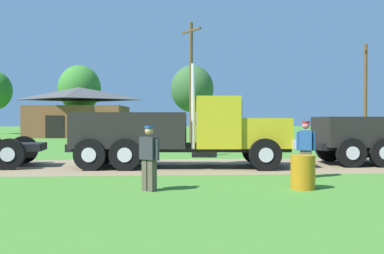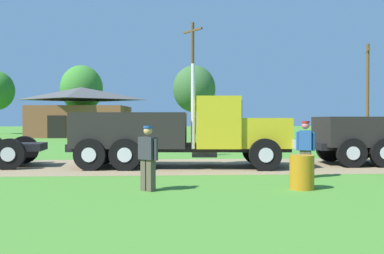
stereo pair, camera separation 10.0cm
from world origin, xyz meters
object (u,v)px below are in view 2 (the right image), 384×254
object	(u,v)px
visitor_walking_mid	(305,147)
shed_building	(81,113)
visitor_far_side	(204,135)
utility_pole_far	(368,90)
steel_barrel	(302,172)
visitor_by_barrel	(148,156)
truck_foreground_white	(179,133)
utility_pole_near	(193,80)

from	to	relation	value
visitor_walking_mid	shed_building	world-z (taller)	shed_building
visitor_walking_mid	visitor_far_side	bearing A→B (deg)	106.09
utility_pole_far	steel_barrel	bearing A→B (deg)	-119.03
visitor_by_barrel	visitor_far_side	size ratio (longest dim) A/B	0.91
visitor_by_barrel	shed_building	xyz separation A→B (m)	(-8.50, 34.63, 1.63)
truck_foreground_white	visitor_walking_mid	size ratio (longest dim) A/B	4.80
truck_foreground_white	utility_pole_far	world-z (taller)	utility_pole_far
truck_foreground_white	visitor_by_barrel	bearing A→B (deg)	-99.87
visitor_far_side	utility_pole_near	xyz separation A→B (m)	(0.05, 10.61, 3.78)
visitor_walking_mid	truck_foreground_white	bearing A→B (deg)	140.40
visitor_walking_mid	shed_building	xyz separation A→B (m)	(-13.25, 32.47, 1.57)
visitor_walking_mid	visitor_far_side	distance (m)	8.68
visitor_by_barrel	utility_pole_far	size ratio (longest dim) A/B	0.20
visitor_walking_mid	visitor_far_side	size ratio (longest dim) A/B	0.97
visitor_by_barrel	utility_pole_near	distance (m)	21.59
truck_foreground_white	visitor_walking_mid	bearing A→B (deg)	-39.60
visitor_far_side	shed_building	bearing A→B (deg)	114.20
truck_foreground_white	shed_building	distance (m)	30.81
truck_foreground_white	visitor_far_side	world-z (taller)	truck_foreground_white
visitor_walking_mid	steel_barrel	size ratio (longest dim) A/B	1.99
utility_pole_near	shed_building	bearing A→B (deg)	128.87
visitor_far_side	steel_barrel	size ratio (longest dim) A/B	2.05
truck_foreground_white	utility_pole_far	xyz separation A→B (m)	(16.35, 18.70, 3.01)
shed_building	utility_pole_far	size ratio (longest dim) A/B	1.28
truck_foreground_white	shed_building	bearing A→B (deg)	107.83
utility_pole_near	steel_barrel	bearing A→B (deg)	-85.79
truck_foreground_white	steel_barrel	distance (m)	6.17
visitor_walking_mid	utility_pole_near	xyz separation A→B (m)	(-2.35, 18.95, 3.83)
visitor_walking_mid	utility_pole_far	xyz separation A→B (m)	(12.52, 21.87, 3.37)
visitor_by_barrel	utility_pole_near	size ratio (longest dim) A/B	0.18
shed_building	visitor_walking_mid	bearing A→B (deg)	-67.80
steel_barrel	utility_pole_near	world-z (taller)	utility_pole_near
visitor_walking_mid	utility_pole_far	world-z (taller)	utility_pole_far
truck_foreground_white	visitor_by_barrel	world-z (taller)	truck_foreground_white
visitor_walking_mid	utility_pole_far	size ratio (longest dim) A/B	0.22
steel_barrel	shed_building	size ratio (longest dim) A/B	0.08
truck_foreground_white	visitor_walking_mid	world-z (taller)	truck_foreground_white
visitor_far_side	steel_barrel	bearing A→B (deg)	-81.28
truck_foreground_white	utility_pole_near	distance (m)	16.23
steel_barrel	visitor_far_side	bearing A→B (deg)	98.72
visitor_by_barrel	truck_foreground_white	bearing A→B (deg)	80.13
visitor_far_side	utility_pole_near	world-z (taller)	utility_pole_near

